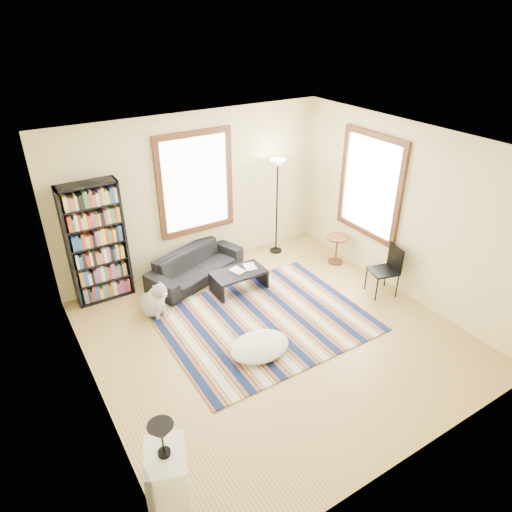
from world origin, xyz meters
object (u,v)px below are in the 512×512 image
bookshelf (97,244)px  folding_chair (383,271)px  white_cabinet (168,479)px  dog (151,297)px  side_table (336,250)px  sofa (196,265)px  floor_lamp (277,208)px  floor_cushion (260,346)px  coffee_table (239,281)px

bookshelf → folding_chair: 4.64m
white_cabinet → dog: white_cabinet is taller
side_table → dog: bearing=175.6°
folding_chair → white_cabinet: (-4.45, -1.60, -0.08)m
sofa → dog: (-1.04, -0.59, 0.04)m
white_cabinet → sofa: bearing=80.9°
floor_lamp → white_cabinet: 5.37m
floor_lamp → folding_chair: floor_lamp is taller
bookshelf → folding_chair: bookshelf is taller
white_cabinet → dog: (0.97, 3.07, -0.05)m
floor_cushion → dog: size_ratio=1.46×
floor_cushion → dog: dog is taller
floor_lamp → side_table: floor_lamp is taller
floor_cushion → folding_chair: size_ratio=1.02×
sofa → dog: bearing=-170.5°
bookshelf → floor_lamp: bearing=-2.9°
side_table → dog: (-3.53, 0.27, 0.03)m
floor_lamp → folding_chair: bearing=-73.0°
floor_lamp → bookshelf: bearing=177.1°
bookshelf → side_table: size_ratio=3.70×
sofa → floor_cushion: size_ratio=2.06×
bookshelf → floor_cushion: bookshelf is taller
coffee_table → side_table: 2.04m
dog → bookshelf: bearing=96.1°
sofa → floor_lamp: 1.90m
bookshelf → dog: bookshelf is taller
side_table → dog: size_ratio=0.90×
floor_lamp → coffee_table: bearing=-148.0°
sofa → folding_chair: bearing=-60.6°
coffee_table → floor_cushion: size_ratio=1.02×
bookshelf → folding_chair: (3.97, -2.34, -0.57)m
folding_chair → floor_lamp: bearing=122.4°
sofa → coffee_table: bearing=-77.9°
floor_cushion → folding_chair: 2.57m
bookshelf → floor_lamp: 3.31m
folding_chair → bookshelf: bearing=164.9°
bookshelf → coffee_table: bearing=-26.6°
floor_cushion → floor_lamp: (1.88, 2.37, 0.82)m
coffee_table → dog: dog is taller
side_table → floor_cushion: bearing=-151.5°
bookshelf → dog: (0.49, -0.86, -0.70)m
floor_lamp → dog: bearing=-166.1°
bookshelf → floor_cushion: 3.05m
white_cabinet → floor_cushion: bearing=55.7°
floor_cushion → floor_lamp: bearing=51.6°
folding_chair → white_cabinet: bearing=-144.9°
sofa → white_cabinet: white_cabinet is taller
coffee_table → sofa: bearing=122.4°
sofa → floor_lamp: floor_lamp is taller
sofa → white_cabinet: (-2.01, -3.67, 0.09)m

